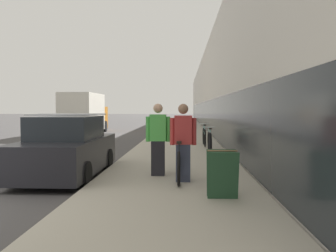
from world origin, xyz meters
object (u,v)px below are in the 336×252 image
object	(u,v)px
cruiser_bike_middle	(204,137)
sandwich_board_sign	(222,174)
bike_rack_hoop	(209,141)
cruiser_bike_nearest	(210,141)
parked_sedan_curbside	(67,149)
person_bystander	(158,139)
moving_truck	(84,114)
person_rider	(183,143)
tandem_bicycle	(179,162)

from	to	relation	value
cruiser_bike_middle	sandwich_board_sign	xyz separation A→B (m)	(-0.19, -9.78, 0.04)
bike_rack_hoop	cruiser_bike_nearest	distance (m)	1.56
cruiser_bike_middle	parked_sedan_curbside	world-z (taller)	parked_sedan_curbside
person_bystander	cruiser_bike_middle	bearing A→B (deg)	78.30
person_bystander	moving_truck	xyz separation A→B (m)	(-6.41, 16.92, 0.40)
person_rider	cruiser_bike_middle	distance (m)	8.32
cruiser_bike_middle	parked_sedan_curbside	bearing A→B (deg)	-119.39
bike_rack_hoop	cruiser_bike_nearest	bearing A→B (deg)	85.97
tandem_bicycle	bike_rack_hoop	distance (m)	4.42
parked_sedan_curbside	moving_truck	xyz separation A→B (m)	(-3.97, 16.51, 0.70)
person_bystander	person_rider	bearing A→B (deg)	-49.97
tandem_bicycle	sandwich_board_sign	bearing A→B (deg)	-65.46
cruiser_bike_nearest	parked_sedan_curbside	xyz separation A→B (m)	(-4.09, -4.98, 0.21)
parked_sedan_curbside	person_rider	bearing A→B (deg)	-20.76
cruiser_bike_nearest	cruiser_bike_middle	distance (m)	2.11
bike_rack_hoop	sandwich_board_sign	bearing A→B (deg)	-91.63
parked_sedan_curbside	tandem_bicycle	bearing A→B (deg)	-16.41
cruiser_bike_middle	moving_truck	world-z (taller)	moving_truck
person_bystander	cruiser_bike_nearest	world-z (taller)	person_bystander
cruiser_bike_middle	sandwich_board_sign	world-z (taller)	cruiser_bike_middle
tandem_bicycle	parked_sedan_curbside	world-z (taller)	parked_sedan_curbside
person_bystander	parked_sedan_curbside	size ratio (longest dim) A/B	0.42
sandwich_board_sign	person_bystander	bearing A→B (deg)	120.95
person_rider	parked_sedan_curbside	bearing A→B (deg)	159.24
person_rider	person_bystander	size ratio (longest dim) A/B	0.99
cruiser_bike_middle	tandem_bicycle	bearing A→B (deg)	-97.28
person_bystander	bike_rack_hoop	size ratio (longest dim) A/B	2.12
parked_sedan_curbside	bike_rack_hoop	bearing A→B (deg)	40.76
cruiser_bike_nearest	moving_truck	size ratio (longest dim) A/B	0.30
person_rider	cruiser_bike_middle	bearing A→B (deg)	83.60
cruiser_bike_nearest	cruiser_bike_middle	bearing A→B (deg)	92.57
person_rider	cruiser_bike_nearest	xyz separation A→B (m)	(1.02, 6.14, -0.50)
person_rider	bike_rack_hoop	distance (m)	4.69
tandem_bicycle	parked_sedan_curbside	distance (m)	3.11
cruiser_bike_middle	moving_truck	bearing A→B (deg)	130.20
bike_rack_hoop	cruiser_bike_middle	bearing A→B (deg)	89.78
person_rider	cruiser_bike_middle	world-z (taller)	person_rider
bike_rack_hoop	parked_sedan_curbside	distance (m)	5.25
sandwich_board_sign	parked_sedan_curbside	size ratio (longest dim) A/B	0.21
bike_rack_hoop	parked_sedan_curbside	size ratio (longest dim) A/B	0.20
person_rider	parked_sedan_curbside	world-z (taller)	person_rider
tandem_bicycle	cruiser_bike_nearest	world-z (taller)	tandem_bicycle
tandem_bicycle	cruiser_bike_middle	bearing A→B (deg)	82.72
tandem_bicycle	person_rider	distance (m)	0.58
tandem_bicycle	person_rider	xyz separation A→B (m)	(0.09, -0.29, 0.49)
person_rider	cruiser_bike_nearest	world-z (taller)	person_rider
tandem_bicycle	person_rider	world-z (taller)	person_rider
cruiser_bike_middle	person_rider	bearing A→B (deg)	-96.40
person_bystander	parked_sedan_curbside	distance (m)	2.49
sandwich_board_sign	moving_truck	world-z (taller)	moving_truck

